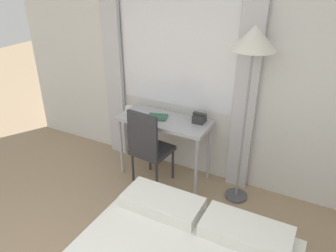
{
  "coord_description": "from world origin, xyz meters",
  "views": [
    {
      "loc": [
        1.18,
        -0.43,
        2.39
      ],
      "look_at": [
        -0.16,
        2.13,
        0.92
      ],
      "focal_mm": 35.0,
      "sensor_mm": 36.0,
      "label": 1
    }
  ],
  "objects_px": {
    "mug": "(129,110)",
    "desk_chair": "(149,145)",
    "telephone": "(199,118)",
    "desk": "(164,125)",
    "book": "(157,117)",
    "standing_lamp": "(253,49)"
  },
  "relations": [
    {
      "from": "desk_chair",
      "to": "standing_lamp",
      "type": "distance_m",
      "value": 1.54
    },
    {
      "from": "desk",
      "to": "mug",
      "type": "xyz_separation_m",
      "value": [
        -0.45,
        -0.05,
        0.13
      ]
    },
    {
      "from": "mug",
      "to": "desk_chair",
      "type": "bearing_deg",
      "value": -26.24
    },
    {
      "from": "desk",
      "to": "book",
      "type": "height_order",
      "value": "book"
    },
    {
      "from": "desk_chair",
      "to": "telephone",
      "type": "xyz_separation_m",
      "value": [
        0.46,
        0.34,
        0.3
      ]
    },
    {
      "from": "desk_chair",
      "to": "telephone",
      "type": "height_order",
      "value": "desk_chair"
    },
    {
      "from": "desk",
      "to": "mug",
      "type": "height_order",
      "value": "mug"
    },
    {
      "from": "book",
      "to": "mug",
      "type": "bearing_deg",
      "value": -173.75
    },
    {
      "from": "desk",
      "to": "telephone",
      "type": "distance_m",
      "value": 0.42
    },
    {
      "from": "desk_chair",
      "to": "telephone",
      "type": "distance_m",
      "value": 0.65
    },
    {
      "from": "telephone",
      "to": "standing_lamp",
      "type": "bearing_deg",
      "value": -10.91
    },
    {
      "from": "standing_lamp",
      "to": "telephone",
      "type": "distance_m",
      "value": 1.01
    },
    {
      "from": "desk_chair",
      "to": "telephone",
      "type": "bearing_deg",
      "value": 42.1
    },
    {
      "from": "telephone",
      "to": "mug",
      "type": "bearing_deg",
      "value": -169.18
    },
    {
      "from": "desk",
      "to": "desk_chair",
      "type": "height_order",
      "value": "desk_chair"
    },
    {
      "from": "telephone",
      "to": "mug",
      "type": "xyz_separation_m",
      "value": [
        -0.83,
        -0.16,
        -0.01
      ]
    },
    {
      "from": "desk",
      "to": "mug",
      "type": "relative_size",
      "value": 12.37
    },
    {
      "from": "standing_lamp",
      "to": "book",
      "type": "xyz_separation_m",
      "value": [
        -1.0,
        -0.02,
        -0.89
      ]
    },
    {
      "from": "desk",
      "to": "standing_lamp",
      "type": "distance_m",
      "value": 1.35
    },
    {
      "from": "desk_chair",
      "to": "mug",
      "type": "xyz_separation_m",
      "value": [
        -0.37,
        0.18,
        0.29
      ]
    },
    {
      "from": "standing_lamp",
      "to": "mug",
      "type": "xyz_separation_m",
      "value": [
        -1.36,
        -0.06,
        -0.86
      ]
    },
    {
      "from": "desk_chair",
      "to": "telephone",
      "type": "relative_size",
      "value": 6.67
    }
  ]
}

